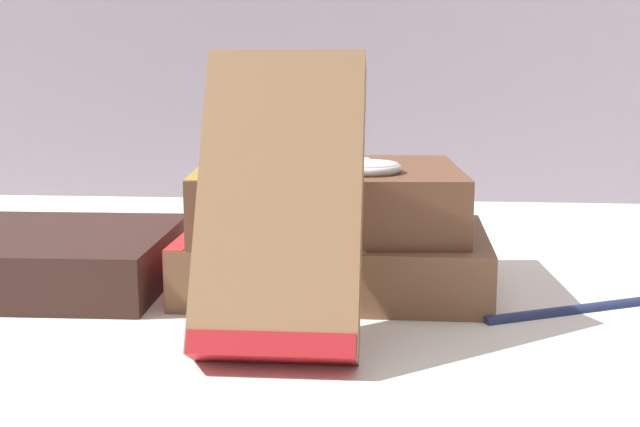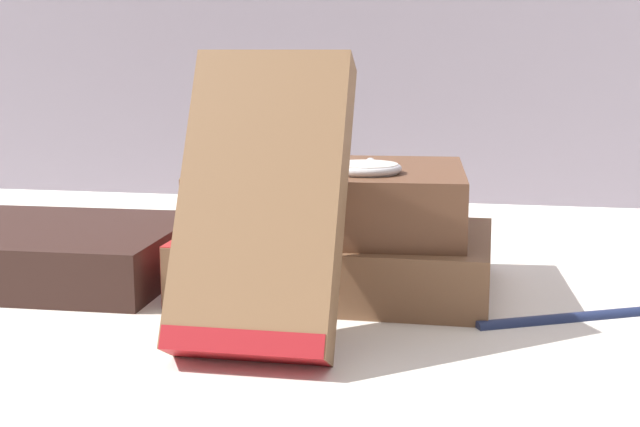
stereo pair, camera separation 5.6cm
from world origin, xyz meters
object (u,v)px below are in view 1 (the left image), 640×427
fountain_pen (577,305)px  book_leaning_front (281,212)px  pocket_watch (365,167)px  book_flat_top (320,199)px  book_flat_bottom (327,260)px  reading_glasses (237,236)px

fountain_pen → book_leaning_front: bearing=179.0°
pocket_watch → book_flat_top: bearing=145.9°
pocket_watch → fountain_pen: size_ratio=0.41×
book_flat_bottom → fountain_pen: size_ratio=1.63×
book_flat_top → fountain_pen: size_ratio=1.49×
book_flat_top → reading_glasses: (-0.08, 0.15, -0.06)m
book_flat_top → fountain_pen: bearing=-20.7°
book_flat_top → book_flat_bottom: bearing=-47.8°
book_flat_bottom → book_leaning_front: 0.13m
book_flat_top → pocket_watch: pocket_watch is taller
reading_glasses → pocket_watch: bearing=-76.5°
book_flat_bottom → book_flat_top: bearing=136.9°
book_flat_bottom → book_flat_top: book_flat_top is taller
book_flat_bottom → pocket_watch: pocket_watch is taller
book_flat_bottom → reading_glasses: bearing=120.4°
book_flat_bottom → pocket_watch: size_ratio=4.03×
book_flat_top → pocket_watch: size_ratio=3.66×
book_leaning_front → fountain_pen: 0.20m
reading_glasses → fountain_pen: 0.31m
book_leaning_front → pocket_watch: size_ratio=3.20×
pocket_watch → book_flat_bottom: bearing=147.9°
book_flat_bottom → reading_glasses: (-0.09, 0.15, -0.02)m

